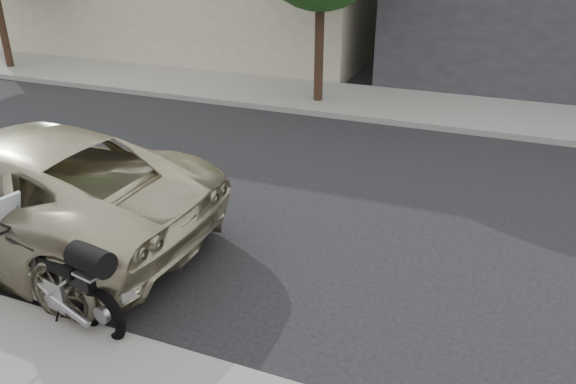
# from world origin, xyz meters

# --- Properties ---
(ground) EXTENTS (120.00, 120.00, 0.00)m
(ground) POSITION_xyz_m (0.00, 0.00, 0.00)
(ground) COLOR black
(ground) RESTS_ON ground
(far_sidewalk) EXTENTS (44.00, 3.00, 0.15)m
(far_sidewalk) POSITION_xyz_m (0.00, -6.50, 0.07)
(far_sidewalk) COLOR gray
(far_sidewalk) RESTS_ON ground
(motorcycle) EXTENTS (2.35, 0.85, 1.50)m
(motorcycle) POSITION_xyz_m (1.76, 3.91, 0.65)
(motorcycle) COLOR black
(motorcycle) RESTS_ON ground
(minivan) EXTENTS (6.34, 3.00, 1.75)m
(minivan) POSITION_xyz_m (3.85, 2.60, 0.87)
(minivan) COLOR #B7AF8E
(minivan) RESTS_ON ground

